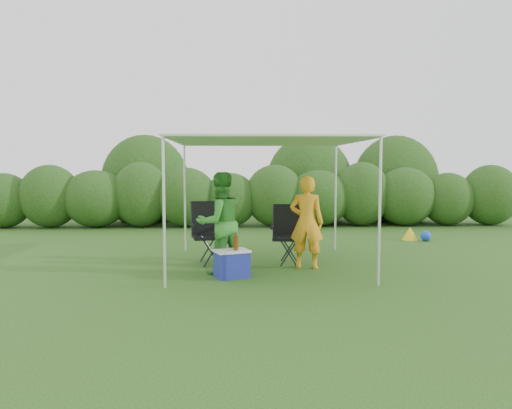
{
  "coord_description": "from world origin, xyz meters",
  "views": [
    {
      "loc": [
        -0.56,
        -7.86,
        1.7
      ],
      "look_at": [
        -0.17,
        0.4,
        1.05
      ],
      "focal_mm": 35.0,
      "sensor_mm": 36.0,
      "label": 1
    }
  ],
  "objects_px": {
    "canopy": "(266,119)",
    "cooler": "(232,264)",
    "woman": "(220,223)",
    "chair_right": "(289,230)",
    "man": "(307,222)",
    "chair_left": "(209,228)"
  },
  "relations": [
    {
      "from": "man",
      "to": "canopy",
      "type": "bearing_deg",
      "value": -4.94
    },
    {
      "from": "chair_right",
      "to": "cooler",
      "type": "bearing_deg",
      "value": -124.84
    },
    {
      "from": "woman",
      "to": "canopy",
      "type": "bearing_deg",
      "value": -168.6
    },
    {
      "from": "man",
      "to": "woman",
      "type": "bearing_deg",
      "value": 28.04
    },
    {
      "from": "man",
      "to": "chair_right",
      "type": "bearing_deg",
      "value": -48.34
    },
    {
      "from": "canopy",
      "to": "cooler",
      "type": "height_order",
      "value": "canopy"
    },
    {
      "from": "canopy",
      "to": "cooler",
      "type": "relative_size",
      "value": 5.15
    },
    {
      "from": "chair_left",
      "to": "man",
      "type": "height_order",
      "value": "man"
    },
    {
      "from": "chair_left",
      "to": "man",
      "type": "relative_size",
      "value": 0.7
    },
    {
      "from": "chair_right",
      "to": "chair_left",
      "type": "relative_size",
      "value": 0.95
    },
    {
      "from": "chair_left",
      "to": "chair_right",
      "type": "bearing_deg",
      "value": -12.46
    },
    {
      "from": "canopy",
      "to": "woman",
      "type": "distance_m",
      "value": 1.91
    },
    {
      "from": "canopy",
      "to": "chair_left",
      "type": "xyz_separation_m",
      "value": [
        -0.96,
        0.29,
        -1.86
      ]
    },
    {
      "from": "canopy",
      "to": "man",
      "type": "xyz_separation_m",
      "value": [
        0.66,
        -0.24,
        -1.7
      ]
    },
    {
      "from": "man",
      "to": "woman",
      "type": "xyz_separation_m",
      "value": [
        -1.42,
        -0.32,
        0.03
      ]
    },
    {
      "from": "cooler",
      "to": "woman",
      "type": "bearing_deg",
      "value": 98.9
    },
    {
      "from": "chair_left",
      "to": "man",
      "type": "bearing_deg",
      "value": -28.15
    },
    {
      "from": "chair_left",
      "to": "woman",
      "type": "height_order",
      "value": "woman"
    },
    {
      "from": "canopy",
      "to": "chair_left",
      "type": "relative_size",
      "value": 2.89
    },
    {
      "from": "chair_right",
      "to": "cooler",
      "type": "relative_size",
      "value": 1.69
    },
    {
      "from": "chair_left",
      "to": "woman",
      "type": "bearing_deg",
      "value": -86.39
    },
    {
      "from": "chair_left",
      "to": "cooler",
      "type": "distance_m",
      "value": 1.3
    }
  ]
}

